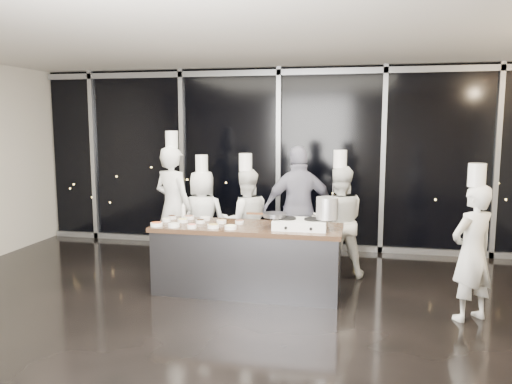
# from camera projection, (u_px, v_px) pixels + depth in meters

# --- Properties ---
(ground) EXTENTS (9.00, 9.00, 0.00)m
(ground) POSITION_uv_depth(u_px,v_px,m) (230.00, 317.00, 5.76)
(ground) COLOR black
(ground) RESTS_ON ground
(room_shell) EXTENTS (9.02, 7.02, 3.21)m
(room_shell) POSITION_uv_depth(u_px,v_px,m) (245.00, 121.00, 5.42)
(room_shell) COLOR beige
(room_shell) RESTS_ON ground
(window_wall) EXTENTS (8.90, 0.11, 3.20)m
(window_wall) POSITION_uv_depth(u_px,v_px,m) (279.00, 159.00, 8.87)
(window_wall) COLOR black
(window_wall) RESTS_ON ground
(demo_counter) EXTENTS (2.46, 0.86, 0.90)m
(demo_counter) POSITION_uv_depth(u_px,v_px,m) (247.00, 259.00, 6.57)
(demo_counter) COLOR #38383D
(demo_counter) RESTS_ON ground
(stove) EXTENTS (0.67, 0.44, 0.14)m
(stove) POSITION_uv_depth(u_px,v_px,m) (300.00, 224.00, 6.29)
(stove) COLOR white
(stove) RESTS_ON demo_counter
(frying_pan) EXTENTS (0.52, 0.30, 0.05)m
(frying_pan) POSITION_uv_depth(u_px,v_px,m) (274.00, 215.00, 6.36)
(frying_pan) COLOR slate
(frying_pan) RESTS_ON stove
(stock_pot) EXTENTS (0.28, 0.28, 0.27)m
(stock_pot) POSITION_uv_depth(u_px,v_px,m) (327.00, 208.00, 6.20)
(stock_pot) COLOR silver
(stock_pot) RESTS_ON stove
(prep_bowls) EXTENTS (1.16, 0.70, 0.05)m
(prep_bowls) POSITION_uv_depth(u_px,v_px,m) (195.00, 222.00, 6.60)
(prep_bowls) COLOR white
(prep_bowls) RESTS_ON demo_counter
(squeeze_bottle) EXTENTS (0.06, 0.06, 0.22)m
(squeeze_bottle) POSITION_uv_depth(u_px,v_px,m) (183.00, 211.00, 7.03)
(squeeze_bottle) COLOR white
(squeeze_bottle) RESTS_ON demo_counter
(chef_far_left) EXTENTS (0.81, 0.69, 2.11)m
(chef_far_left) POSITION_uv_depth(u_px,v_px,m) (173.00, 206.00, 7.69)
(chef_far_left) COLOR silver
(chef_far_left) RESTS_ON ground
(chef_left) EXTENTS (0.76, 0.51, 1.75)m
(chef_left) POSITION_uv_depth(u_px,v_px,m) (202.00, 218.00, 7.73)
(chef_left) COLOR silver
(chef_left) RESTS_ON ground
(chef_center) EXTENTS (0.93, 0.84, 1.79)m
(chef_center) POSITION_uv_depth(u_px,v_px,m) (246.00, 221.00, 7.37)
(chef_center) COLOR silver
(chef_center) RESTS_ON ground
(guest) EXTENTS (1.20, 0.83, 1.90)m
(guest) POSITION_uv_depth(u_px,v_px,m) (299.00, 209.00, 7.45)
(guest) COLOR #141336
(guest) RESTS_ON ground
(chef_right) EXTENTS (0.90, 0.77, 1.85)m
(chef_right) POSITION_uv_depth(u_px,v_px,m) (339.00, 221.00, 7.22)
(chef_right) COLOR silver
(chef_right) RESTS_ON ground
(chef_side) EXTENTS (0.68, 0.63, 1.79)m
(chef_side) POSITION_uv_depth(u_px,v_px,m) (472.00, 251.00, 5.59)
(chef_side) COLOR silver
(chef_side) RESTS_ON ground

